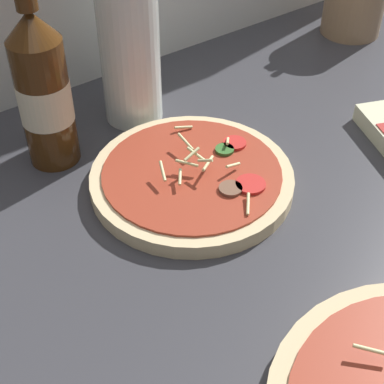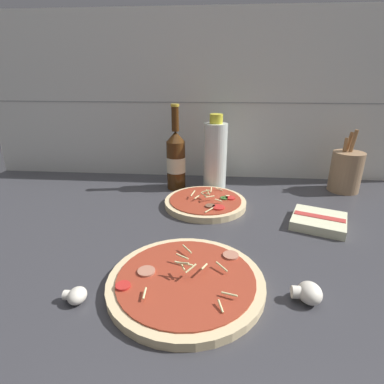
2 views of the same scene
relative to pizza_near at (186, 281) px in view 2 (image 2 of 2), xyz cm
name	(u,v)px [view 2 (image 2 of 2)]	position (x,y,z in cm)	size (l,w,h in cm)	color
counter_slab	(190,236)	(-1.13, 20.50, -2.22)	(160.00, 90.00, 2.50)	#38383D
tile_backsplash	(201,102)	(-1.13, 66.00, 26.53)	(160.00, 1.13, 60.00)	silver
pizza_near	(186,281)	(0.00, 0.00, 0.00)	(29.01, 29.01, 5.49)	beige
pizza_far	(205,203)	(2.05, 36.84, 0.10)	(24.16, 24.16, 5.11)	beige
beer_bottle	(176,159)	(-8.67, 51.52, 9.23)	(6.34, 6.34, 28.12)	#47280F
oil_bottle	(215,155)	(4.44, 53.66, 10.49)	(7.80, 7.80, 24.92)	silver
mushroom_left	(308,293)	(21.36, -2.20, 0.73)	(5.09, 4.85, 3.40)	white
mushroom_right	(76,296)	(-18.34, -5.80, 0.34)	(3.93, 3.74, 2.62)	white
utensil_crock	(346,171)	(47.84, 53.69, 5.92)	(9.91, 9.91, 20.54)	#9E7A56
dish_towel	(319,221)	(31.92, 26.91, 0.24)	(16.67, 16.41, 2.56)	beige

